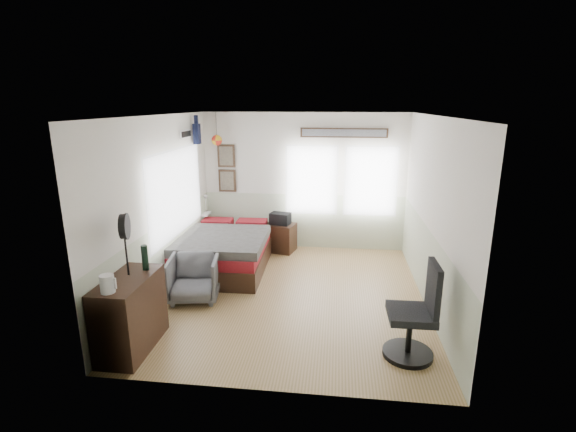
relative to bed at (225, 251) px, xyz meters
name	(u,v)px	position (x,y,z in m)	size (l,w,h in m)	color
ground_plane	(291,295)	(1.30, -0.94, -0.33)	(4.00, 4.50, 0.01)	olive
room_shell	(288,190)	(1.22, -0.76, 1.29)	(4.02, 4.52, 2.71)	silver
wall_decor	(245,145)	(0.20, 1.01, 1.78)	(3.55, 1.32, 1.44)	#3B2418
bed	(225,251)	(0.00, 0.00, 0.00)	(1.54, 2.10, 0.66)	#351F14
dresser	(131,314)	(-0.44, -2.60, 0.13)	(0.48, 1.00, 0.90)	#351F14
armchair	(194,278)	(-0.14, -1.25, 0.01)	(0.72, 0.74, 0.67)	#505259
nightstand	(280,237)	(0.86, 1.00, -0.05)	(0.56, 0.44, 0.56)	#351F14
task_chair	(416,320)	(2.90, -2.39, 0.15)	(0.58, 0.58, 1.16)	black
kettle	(107,284)	(-0.46, -2.97, 0.68)	(0.18, 0.15, 0.20)	silver
bottle	(145,258)	(-0.34, -2.31, 0.73)	(0.08, 0.08, 0.31)	black
stand_fan	(124,228)	(-0.46, -2.49, 1.16)	(0.16, 0.30, 0.75)	black
black_bag	(280,219)	(0.86, 1.00, 0.34)	(0.38, 0.25, 0.22)	black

